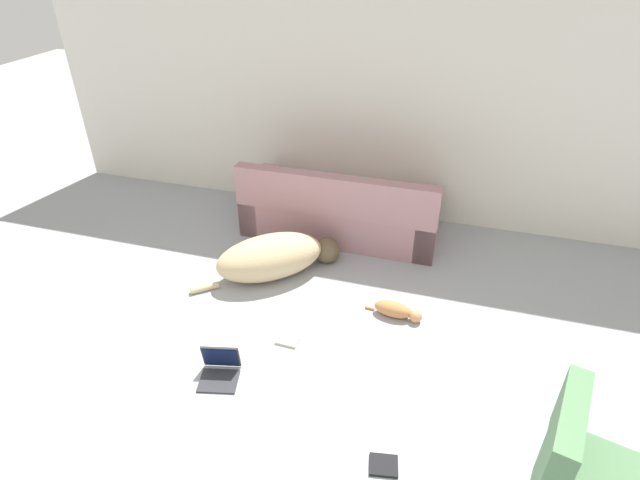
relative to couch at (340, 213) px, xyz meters
name	(u,v)px	position (x,y,z in m)	size (l,w,h in m)	color
ground_plane	(258,478)	(0.23, -2.91, -0.26)	(20.00, 20.00, 0.00)	#999EA3
wall_back	(379,96)	(0.23, 0.63, 1.09)	(7.63, 0.06, 2.71)	silver
couch	(340,213)	(0.00, 0.00, 0.00)	(2.06, 0.77, 0.82)	#A3757A
dog	(274,257)	(-0.42, -0.89, -0.07)	(1.26, 1.08, 0.41)	tan
cat	(397,310)	(0.81, -1.18, -0.20)	(0.51, 0.18, 0.14)	#BC7A47
laptop_open	(220,367)	(-0.35, -2.20, -0.19)	(0.34, 0.33, 0.24)	#2D2D33
book_cream	(288,340)	(0.01, -1.73, -0.25)	(0.18, 0.13, 0.02)	beige
book_black	(384,465)	(0.96, -2.61, -0.25)	(0.20, 0.18, 0.02)	black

